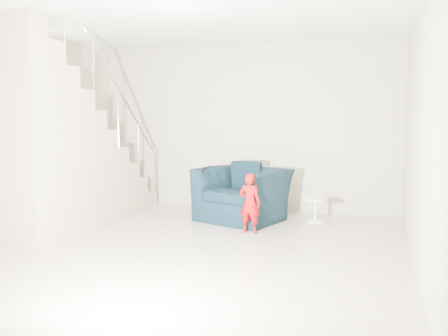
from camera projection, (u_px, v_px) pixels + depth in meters
The scene contains 11 objects.
floor at pixel (179, 253), 5.37m from camera, with size 5.50×5.50×0.00m, color gray.
ceiling at pixel (177, 8), 5.07m from camera, with size 5.50×5.50×0.00m, color silver.
back_wall at pixel (244, 128), 7.82m from camera, with size 5.00×5.00×0.00m, color #A5A086.
right_wall at pixel (422, 137), 4.46m from camera, with size 5.50×5.50×0.00m, color #A5A086.
armchair at pixel (242, 194), 7.04m from camera, with size 1.19×1.04×0.77m, color black.
toddler at pixel (250, 203), 6.26m from camera, with size 0.29×0.19×0.80m, color #A3050A.
side_table at pixel (315, 206), 6.91m from camera, with size 0.36×0.36×0.36m.
staircase at pixel (58, 161), 6.39m from camera, with size 1.02×3.03×3.62m.
cushion at pixel (247, 176), 7.33m from camera, with size 0.46×0.13×0.44m, color black.
throw at pixel (207, 186), 7.19m from camera, with size 0.05×0.52×0.58m, color black.
phone at pixel (256, 182), 6.16m from camera, with size 0.02×0.05×0.10m, color black.
Camera 1 is at (2.08, -4.83, 1.54)m, focal length 38.00 mm.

